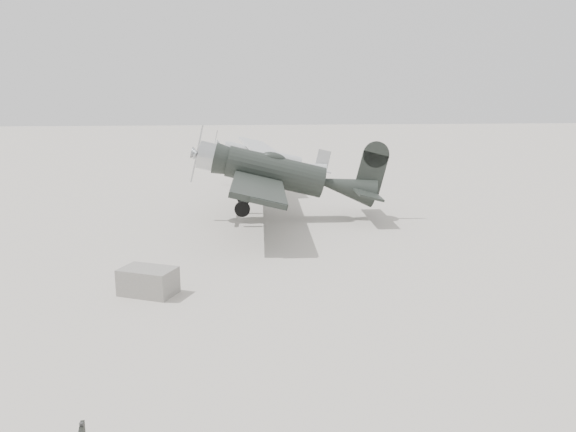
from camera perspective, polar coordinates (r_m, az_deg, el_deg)
ground at (r=18.08m, az=-0.08°, el=-5.28°), size 160.00×160.00×0.00m
lowwing_monoplane at (r=24.51m, az=-0.40°, el=4.24°), size 8.40×11.69×3.78m
highwing_monoplane at (r=34.45m, az=-2.11°, el=6.27°), size 7.15×10.09×2.86m
equipment_block at (r=16.17m, az=-14.02°, el=-6.45°), size 1.74×1.46×0.75m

